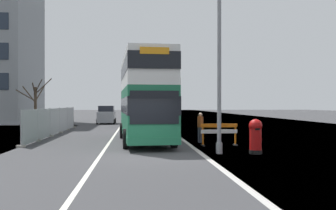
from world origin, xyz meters
name	(u,v)px	position (x,y,z in m)	size (l,w,h in m)	color
ground	(163,159)	(0.57, 0.10, -0.05)	(140.00, 280.00, 0.10)	#38383A
double_decker_bus	(145,97)	(-0.06, 6.80, 2.68)	(3.22, 10.64, 5.04)	#1E6B47
lamppost_foreground	(219,63)	(3.18, 1.10, 4.10)	(0.29, 0.70, 8.66)	gray
red_pillar_postbox	(256,135)	(4.81, 0.93, 0.86)	(0.60, 0.60, 1.57)	black
roadworks_barrier	(219,131)	(3.90, 4.43, 0.78)	(2.00, 0.53, 1.19)	orange
construction_site_fence	(55,122)	(-6.51, 12.94, 0.95)	(0.44, 17.20, 1.99)	#A8AAAD
car_oncoming_near	(134,116)	(-0.76, 22.45, 1.03)	(2.02, 4.18, 2.22)	black
car_receding_mid	(106,115)	(-3.94, 28.91, 0.98)	(2.03, 4.17, 2.07)	gray
bare_tree_far_verge_near	(35,101)	(-11.26, 26.15, 2.55)	(3.52, 2.36, 5.02)	#4C3D2D
pedestrian_at_kerb	(200,128)	(3.19, 6.25, 0.88)	(0.34, 0.34, 1.75)	#2D3342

